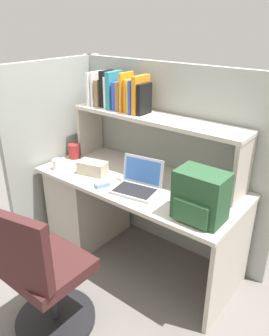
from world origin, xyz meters
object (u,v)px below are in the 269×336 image
snack_canister (74,151)px  office_chair (44,281)px  laptop (138,183)px  computer_mouse (102,185)px  paper_cup (57,164)px  tissue_box (93,168)px  backpack (200,197)px

snack_canister → office_chair: size_ratio=0.13×
laptop → office_chair: size_ratio=0.37×
computer_mouse → paper_cup: 0.49m
office_chair → laptop: bearing=-110.3°
snack_canister → laptop: bearing=-8.3°
laptop → paper_cup: laptop is taller
computer_mouse → tissue_box: 0.24m
laptop → computer_mouse: bearing=-152.1°
laptop → office_chair: laptop is taller
paper_cup → office_chair: bearing=-46.8°
snack_canister → office_chair: (0.68, -0.90, -0.40)m
backpack → snack_canister: 1.32m
paper_cup → computer_mouse: bearing=0.3°
office_chair → paper_cup: bearing=-58.9°
laptop → computer_mouse: laptop is taller
computer_mouse → backpack: bearing=27.2°
computer_mouse → office_chair: size_ratio=0.11×
backpack → tissue_box: backpack is taller
tissue_box → snack_canister: 0.37m
laptop → snack_canister: 0.80m
snack_canister → office_chair: bearing=-52.8°
backpack → computer_mouse: size_ratio=2.98×
laptop → office_chair: bearing=-98.2°
tissue_box → office_chair: 0.92m
laptop → tissue_box: size_ratio=1.58×
paper_cup → tissue_box: size_ratio=0.38×
laptop → paper_cup: (-0.73, -0.13, -0.01)m
computer_mouse → tissue_box: (-0.21, 0.11, 0.03)m
backpack → computer_mouse: backpack is taller
laptop → office_chair: (-0.11, -0.78, -0.39)m
computer_mouse → snack_canister: size_ratio=0.83×
computer_mouse → tissue_box: bearing=174.0°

